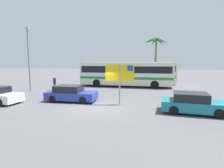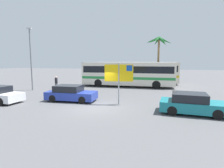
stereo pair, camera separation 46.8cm
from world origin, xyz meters
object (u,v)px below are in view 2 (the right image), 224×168
at_px(bus_rear_coach, 137,71).
at_px(ferry_sign, 119,75).
at_px(pedestrian_by_bus, 56,82).
at_px(bus_front_coach, 128,73).
at_px(car_teal, 192,104).
at_px(car_blue, 71,93).

bearing_deg(bus_rear_coach, ferry_sign, -89.72).
distance_m(bus_rear_coach, pedestrian_by_bus, 11.96).
bearing_deg(bus_front_coach, bus_rear_coach, 77.87).
relative_size(bus_rear_coach, ferry_sign, 3.69).
height_order(car_teal, car_blue, same).
bearing_deg(car_blue, bus_rear_coach, 71.93).
bearing_deg(car_blue, ferry_sign, -3.88).
distance_m(car_teal, car_blue, 9.41).
bearing_deg(car_teal, car_blue, 175.48).
xyz_separation_m(bus_front_coach, car_teal, (5.90, -11.22, -1.15)).
xyz_separation_m(bus_front_coach, ferry_sign, (0.87, -9.84, 0.54)).
height_order(bus_rear_coach, ferry_sign, ferry_sign).
height_order(bus_front_coach, bus_rear_coach, same).
bearing_deg(car_teal, ferry_sign, 170.02).
xyz_separation_m(bus_rear_coach, car_blue, (-4.17, -13.33, -1.15)).
distance_m(bus_rear_coach, car_blue, 14.02).
xyz_separation_m(ferry_sign, car_blue, (-4.24, 0.24, -1.69)).
distance_m(bus_front_coach, car_blue, 10.24).
distance_m(bus_rear_coach, ferry_sign, 13.58).
height_order(bus_rear_coach, car_blue, bus_rear_coach).
xyz_separation_m(ferry_sign, pedestrian_by_bus, (-8.40, 5.04, -1.38)).
bearing_deg(bus_front_coach, car_teal, -62.27).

